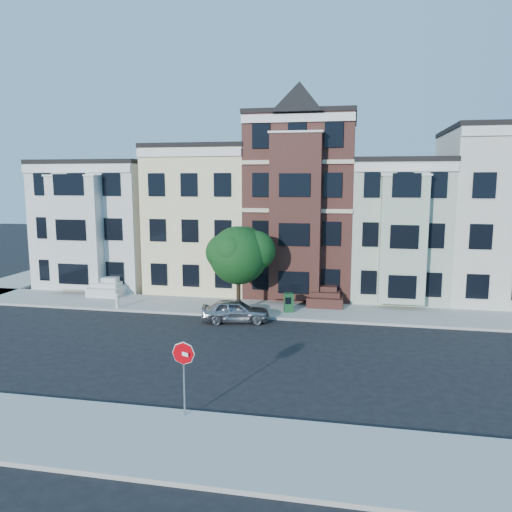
% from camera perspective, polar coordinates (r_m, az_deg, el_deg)
% --- Properties ---
extents(ground, '(120.00, 120.00, 0.00)m').
position_cam_1_polar(ground, '(22.92, 1.55, -11.46)').
color(ground, black).
extents(far_sidewalk, '(60.00, 4.00, 0.15)m').
position_cam_1_polar(far_sidewalk, '(30.47, 4.05, -6.22)').
color(far_sidewalk, '#9E9B93').
rests_on(far_sidewalk, ground).
extents(near_sidewalk, '(60.00, 4.00, 0.15)m').
position_cam_1_polar(near_sidewalk, '(15.76, -3.60, -21.04)').
color(near_sidewalk, '#9E9B93').
rests_on(near_sidewalk, ground).
extents(house_white, '(8.00, 9.00, 9.00)m').
position_cam_1_polar(house_white, '(40.40, -16.33, 3.49)').
color(house_white, silver).
rests_on(house_white, ground).
extents(house_yellow, '(7.00, 9.00, 10.00)m').
position_cam_1_polar(house_yellow, '(37.37, -5.36, 4.18)').
color(house_yellow, beige).
rests_on(house_yellow, ground).
extents(house_brown, '(7.00, 9.00, 12.00)m').
position_cam_1_polar(house_brown, '(35.96, 5.43, 5.61)').
color(house_brown, '#3E1D17').
rests_on(house_brown, ground).
extents(house_green, '(6.00, 9.00, 9.00)m').
position_cam_1_polar(house_green, '(36.02, 15.75, 2.93)').
color(house_green, '#A8B89F').
rests_on(house_green, ground).
extents(house_cream, '(8.00, 9.00, 11.00)m').
position_cam_1_polar(house_cream, '(37.18, 26.65, 4.06)').
color(house_cream, beige).
rests_on(house_cream, ground).
extents(street_tree, '(6.72, 6.72, 6.29)m').
position_cam_1_polar(street_tree, '(29.26, -2.03, -0.38)').
color(street_tree, '#194F1B').
rests_on(street_tree, far_sidewalk).
extents(parked_car, '(4.01, 2.22, 1.29)m').
position_cam_1_polar(parked_car, '(28.13, -2.38, -6.27)').
color(parked_car, '#919399').
rests_on(parked_car, ground).
extents(newspaper_box, '(0.63, 0.60, 1.13)m').
position_cam_1_polar(newspaper_box, '(29.72, 3.75, -5.33)').
color(newspaper_box, '#1C5228').
rests_on(newspaper_box, far_sidewalk).
extents(fire_hydrant, '(0.30, 0.30, 0.71)m').
position_cam_1_polar(fire_hydrant, '(31.77, -15.57, -5.10)').
color(fire_hydrant, beige).
rests_on(fire_hydrant, far_sidewalk).
extents(stop_sign, '(0.76, 0.43, 2.85)m').
position_cam_1_polar(stop_sign, '(17.00, -8.23, -13.21)').
color(stop_sign, '#B50008').
rests_on(stop_sign, near_sidewalk).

